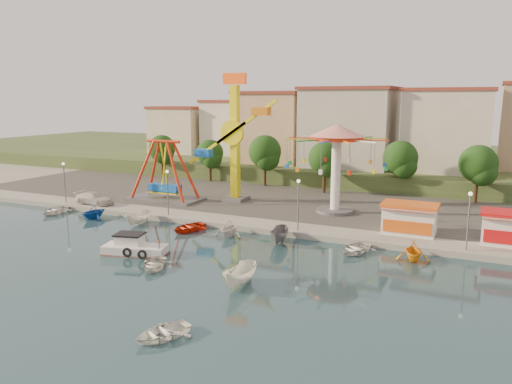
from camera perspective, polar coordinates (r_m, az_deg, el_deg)
The scene contains 37 objects.
ground at distance 44.34m, azimuth -11.14°, elevation -7.83°, with size 200.00×200.00×0.00m, color #16313C.
quay_deck at distance 99.90m, azimuth 10.37°, elevation 2.61°, with size 200.00×100.00×0.60m, color #9E998E.
asphalt_pad at distance 69.79m, azimuth 3.54°, elevation -0.38°, with size 90.00×28.00×0.01m, color #4C4944.
hill_terrace at distance 104.55m, azimuth 11.10°, elevation 3.60°, with size 200.00×60.00×3.00m, color #384C26.
pirate_ship_ride at distance 67.05m, azimuth -10.44°, elevation 2.30°, with size 10.00×5.00×8.00m.
kamikaze_tower at distance 64.66m, azimuth -2.17°, elevation 5.71°, with size 8.54×3.10×16.50m.
wave_swinger at distance 58.78m, azimuth 9.19°, elevation 4.93°, with size 11.60×11.60×10.40m.
booth_left at distance 51.96m, azimuth 17.14°, elevation -2.90°, with size 5.40×3.78×3.08m.
booth_mid at distance 51.57m, azimuth 27.17°, elevation -3.71°, with size 5.40×3.78×3.08m.
lamp_post_0 at distance 68.73m, azimuth -21.02°, elevation 0.87°, with size 0.14×0.14×5.00m, color #59595E.
lamp_post_1 at distance 58.33m, azimuth -10.05°, elevation -0.20°, with size 0.14×0.14×5.00m, color #59595E.
lamp_post_2 at distance 50.93m, azimuth 4.84°, elevation -1.64°, with size 0.14×0.14×5.00m, color #59595E.
lamp_post_3 at distance 47.93m, azimuth 23.09°, elevation -3.25°, with size 0.14×0.14×5.00m, color #59595E.
tree_0 at distance 87.71m, azimuth -10.70°, elevation 4.92°, with size 4.60×4.60×7.19m.
tree_1 at distance 81.66m, azimuth -5.28°, elevation 4.46°, with size 4.35×4.35×6.80m.
tree_2 at distance 76.62m, azimuth 1.02°, elevation 4.64°, with size 5.02×5.02×7.85m.
tree_3 at distance 71.78m, azimuth 7.86°, elevation 3.85°, with size 4.68×4.68×7.32m.
tree_4 at distance 72.39m, azimuth 16.17°, elevation 3.74°, with size 4.86×4.86×7.60m.
tree_5 at distance 69.72m, azimuth 24.06°, elevation 2.95°, with size 4.83×4.83×7.54m.
building_0 at distance 99.12m, azimuth -11.16°, elevation 7.54°, with size 9.26×9.53×11.87m, color beige.
building_1 at distance 97.22m, azimuth -3.48°, elevation 6.71°, with size 12.33×9.01×8.63m, color silver.
building_2 at distance 92.11m, azimuth 3.94°, elevation 7.30°, with size 11.95×9.28×11.23m, color tan.
building_3 at distance 85.04m, azimuth 11.88°, elevation 6.14°, with size 12.59×10.50×9.20m, color beige.
building_4 at distance 86.34m, azimuth 21.17°, elevation 5.73°, with size 10.75×9.23×9.24m, color beige.
cabin_motorboat at distance 46.73m, azimuth -13.77°, elevation -6.28°, with size 6.11×3.59×2.02m.
rowboat_a at distance 42.57m, azimuth -11.56°, elevation -8.10°, with size 2.59×3.63×0.75m, color silver.
rowboat_b at distance 30.94m, azimuth -10.68°, elevation -15.45°, with size 2.57×3.60×0.75m, color white.
skiff at distance 37.92m, azimuth -1.80°, elevation -9.52°, with size 1.60×4.26×1.64m, color silver.
van at distance 66.96m, azimuth -17.96°, elevation -0.68°, with size 2.16×5.31×1.54m, color silver.
moored_boat_0 at distance 66.08m, azimuth -22.03°, elevation -1.93°, with size 2.93×4.11×0.85m, color silver.
moored_boat_1 at distance 61.61m, azimuth -18.09°, elevation -2.12°, with size 2.84×3.29×1.73m, color #12489E.
moored_boat_2 at distance 57.39m, azimuth -13.29°, elevation -2.91°, with size 1.45×3.86×1.49m, color silver.
moored_boat_3 at distance 53.69m, azimuth -7.73°, elevation -3.99°, with size 2.95×4.14×0.86m, color red.
moored_boat_4 at distance 51.16m, azimuth -3.14°, elevation -4.13°, with size 2.85×3.31×1.74m, color silver.
moored_boat_5 at distance 48.84m, azimuth 2.72°, elevation -4.95°, with size 1.53×4.07×1.57m, color #5E5E64.
moored_boat_6 at distance 46.71m, azimuth 11.25°, elevation -6.34°, with size 2.91×4.07×0.84m, color silver.
moored_boat_7 at distance 45.71m, azimuth 17.52°, elevation -6.42°, with size 2.86×3.31×1.74m, color orange.
Camera 1 is at (25.27, -33.69, 13.85)m, focal length 35.00 mm.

